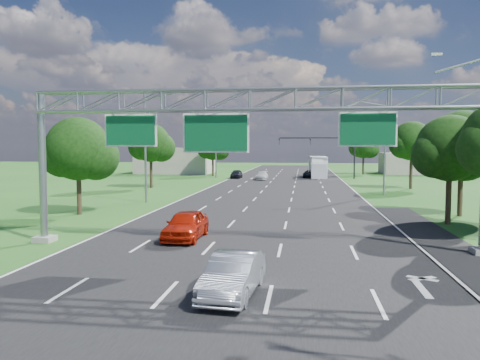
% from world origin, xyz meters
% --- Properties ---
extents(ground, '(220.00, 220.00, 0.00)m').
position_xyz_m(ground, '(0.00, 30.00, 0.00)').
color(ground, '#1C5419').
rests_on(ground, ground).
extents(road, '(18.00, 180.00, 0.02)m').
position_xyz_m(road, '(0.00, 30.00, 0.00)').
color(road, black).
rests_on(road, ground).
extents(road_flare, '(3.00, 30.00, 0.02)m').
position_xyz_m(road_flare, '(10.20, 14.00, 0.00)').
color(road_flare, black).
rests_on(road_flare, ground).
extents(sign_gantry, '(23.50, 1.00, 9.56)m').
position_xyz_m(sign_gantry, '(0.33, 12.00, 6.89)').
color(sign_gantry, gray).
rests_on(sign_gantry, ground).
extents(traffic_signal, '(12.21, 0.24, 7.00)m').
position_xyz_m(traffic_signal, '(7.48, 65.00, 5.17)').
color(traffic_signal, black).
rests_on(traffic_signal, ground).
extents(streetlight_l_near, '(2.97, 0.22, 10.16)m').
position_xyz_m(streetlight_l_near, '(-11.30, 30.00, 5.58)').
color(streetlight_l_near, gray).
rests_on(streetlight_l_near, ground).
extents(streetlight_l_far, '(2.97, 0.22, 10.16)m').
position_xyz_m(streetlight_l_far, '(-11.30, 65.00, 5.58)').
color(streetlight_l_far, gray).
rests_on(streetlight_l_far, ground).
extents(streetlight_r_mid, '(2.97, 0.22, 10.16)m').
position_xyz_m(streetlight_r_mid, '(11.30, 40.00, 5.58)').
color(streetlight_r_mid, gray).
rests_on(streetlight_r_mid, ground).
extents(tree_verge_la, '(5.76, 4.80, 7.40)m').
position_xyz_m(tree_verge_la, '(-13.92, 22.04, 4.76)').
color(tree_verge_la, '#2D2116').
rests_on(tree_verge_la, ground).
extents(tree_verge_lb, '(5.76, 4.80, 8.06)m').
position_xyz_m(tree_verge_lb, '(-15.92, 45.04, 5.41)').
color(tree_verge_lb, '#2D2116').
rests_on(tree_verge_lb, ground).
extents(tree_verge_lc, '(5.76, 4.80, 7.62)m').
position_xyz_m(tree_verge_lc, '(-12.92, 70.04, 4.98)').
color(tree_verge_lc, '#2D2116').
rests_on(tree_verge_lc, ground).
extents(tree_verge_rd, '(5.76, 4.80, 8.28)m').
position_xyz_m(tree_verge_rd, '(16.08, 48.04, 5.63)').
color(tree_verge_rd, '#2D2116').
rests_on(tree_verge_rd, ground).
extents(tree_verge_re, '(5.76, 4.80, 7.84)m').
position_xyz_m(tree_verge_re, '(14.08, 78.04, 5.20)').
color(tree_verge_re, '#2D2116').
rests_on(tree_verge_re, ground).
extents(building_left, '(14.00, 10.00, 5.00)m').
position_xyz_m(building_left, '(-22.00, 78.00, 2.50)').
color(building_left, '#9D9483').
rests_on(building_left, ground).
extents(building_right, '(12.00, 9.00, 4.00)m').
position_xyz_m(building_right, '(24.00, 82.00, 2.00)').
color(building_right, '#9D9483').
rests_on(building_right, ground).
extents(red_coupe, '(1.95, 4.73, 1.60)m').
position_xyz_m(red_coupe, '(-3.55, 13.75, 0.80)').
color(red_coupe, '#B81D08').
rests_on(red_coupe, ground).
extents(silver_sedan, '(1.92, 4.52, 1.45)m').
position_xyz_m(silver_sedan, '(0.54, 4.29, 0.72)').
color(silver_sedan, '#ADB2BA').
rests_on(silver_sedan, ground).
extents(car_queue_a, '(1.83, 4.45, 1.29)m').
position_xyz_m(car_queue_a, '(-3.51, 61.60, 0.64)').
color(car_queue_a, '#BABABA').
rests_on(car_queue_a, ground).
extents(car_queue_b, '(2.47, 4.76, 1.28)m').
position_xyz_m(car_queue_b, '(4.02, 67.28, 0.64)').
color(car_queue_b, black).
rests_on(car_queue_b, ground).
extents(car_queue_c, '(1.69, 4.16, 1.41)m').
position_xyz_m(car_queue_c, '(-8.00, 64.65, 0.71)').
color(car_queue_c, black).
rests_on(car_queue_c, ground).
extents(box_truck, '(3.05, 9.38, 3.51)m').
position_xyz_m(box_truck, '(5.42, 69.07, 1.68)').
color(box_truck, silver).
rests_on(box_truck, ground).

